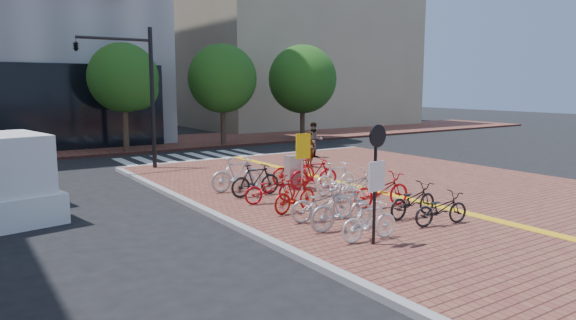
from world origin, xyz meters
TOP-DOWN VIEW (x-y plane):
  - ground at (0.00, 0.00)m, footprint 120.00×120.00m
  - tactile_strip at (2.00, -5.00)m, footprint 0.40×34.00m
  - kerb_west at (-4.00, -5.00)m, footprint 0.25×34.00m
  - kerb_north at (3.00, 12.00)m, footprint 14.00×0.25m
  - far_sidewalk at (0.00, 21.00)m, footprint 70.00×8.00m
  - building_beige at (18.00, 32.00)m, footprint 20.00×18.00m
  - crosswalk at (0.50, 14.00)m, footprint 7.50×4.00m
  - street_trees at (5.04, 17.45)m, footprint 16.20×4.60m
  - bike_0 at (-2.12, -2.40)m, footprint 1.61×0.58m
  - bike_1 at (-2.09, -1.34)m, footprint 1.87×0.74m
  - bike_2 at (-1.95, -0.36)m, footprint 1.94×0.98m
  - bike_3 at (-2.01, 0.85)m, footprint 1.69×0.75m
  - bike_4 at (-2.00, 2.24)m, footprint 1.78×0.84m
  - bike_5 at (-1.89, 3.36)m, footprint 1.80×0.52m
  - bike_6 at (-1.99, 4.44)m, footprint 1.97×0.61m
  - bike_7 at (0.38, -2.41)m, footprint 1.73×0.85m
  - bike_8 at (0.38, -1.44)m, footprint 1.85×0.74m
  - bike_9 at (0.49, -0.07)m, footprint 2.03×0.90m
  - bike_10 at (0.48, 1.13)m, footprint 1.88×0.71m
  - bike_11 at (0.55, 2.14)m, footprint 1.85×0.67m
  - bike_12 at (0.45, 3.27)m, footprint 1.87×0.86m
  - bike_13 at (0.29, 4.30)m, footprint 1.82×0.66m
  - pedestrian_a at (3.24, 7.30)m, footprint 0.69×0.63m
  - pedestrian_b at (5.20, 9.66)m, footprint 1.04×0.92m
  - utility_box at (-0.08, 3.78)m, footprint 0.57×0.43m
  - yellow_sign at (-0.09, 3.20)m, footprint 0.54×0.16m
  - notice_sign at (-2.23, -2.69)m, footprint 0.51×0.13m
  - traffic_light_pole at (-4.04, 11.05)m, footprint 3.28×1.27m
  - box_truck at (-8.84, 5.59)m, footprint 2.59×4.52m

SIDE VIEW (x-z plane):
  - ground at x=0.00m, z-range 0.00..0.00m
  - crosswalk at x=0.50m, z-range 0.00..0.01m
  - far_sidewalk at x=0.00m, z-range 0.00..0.15m
  - kerb_west at x=-4.00m, z-range 0.00..0.15m
  - kerb_north at x=3.00m, z-range 0.00..0.15m
  - tactile_strip at x=2.00m, z-range 0.15..0.16m
  - bike_7 at x=0.38m, z-range 0.15..1.02m
  - bike_4 at x=-2.00m, z-range 0.15..1.05m
  - bike_0 at x=-2.12m, z-range 0.15..1.10m
  - bike_8 at x=0.38m, z-range 0.15..1.10m
  - bike_2 at x=-1.95m, z-range 0.15..1.12m
  - bike_10 at x=0.48m, z-range 0.15..1.13m
  - bike_3 at x=-2.01m, z-range 0.15..1.13m
  - bike_9 at x=0.49m, z-range 0.15..1.18m
  - bike_13 at x=0.29m, z-range 0.15..1.22m
  - bike_5 at x=-1.89m, z-range 0.15..1.23m
  - bike_12 at x=0.45m, z-range 0.15..1.24m
  - bike_11 at x=0.55m, z-range 0.15..1.24m
  - bike_1 at x=-2.09m, z-range 0.15..1.24m
  - bike_6 at x=-1.99m, z-range 0.15..1.33m
  - utility_box at x=-0.08m, z-range 0.15..1.33m
  - pedestrian_a at x=3.24m, z-range 0.15..1.73m
  - pedestrian_b at x=5.20m, z-range 0.15..1.93m
  - box_truck at x=-8.84m, z-range -0.07..2.39m
  - yellow_sign at x=-0.09m, z-range 0.54..2.54m
  - notice_sign at x=-2.23m, z-range 0.51..3.29m
  - street_trees at x=5.04m, z-range 0.92..7.27m
  - traffic_light_pole at x=-4.04m, z-range 1.31..7.43m
  - building_beige at x=18.00m, z-range 0.00..18.00m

